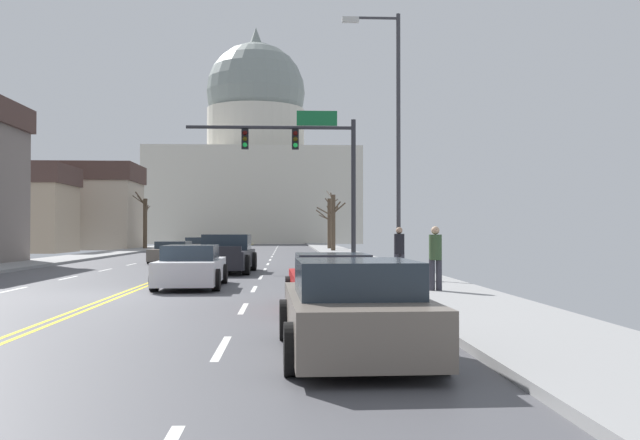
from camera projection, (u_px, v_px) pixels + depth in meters
name	position (u px, v px, depth m)	size (l,w,h in m)	color
ground	(119.00, 295.00, 18.55)	(20.00, 180.00, 0.20)	#4A4A4F
signal_gantry	(308.00, 155.00, 32.61)	(7.91, 0.41, 7.21)	#28282D
street_lamp_right	(392.00, 125.00, 23.35)	(1.96, 0.24, 8.87)	#333338
capitol_building	(256.00, 165.00, 101.85)	(29.29, 20.11, 31.57)	beige
pickup_truck_near_00	(225.00, 255.00, 28.85)	(2.49, 5.31, 1.57)	black
sedan_near_01	(191.00, 268.00, 21.24)	(2.01, 4.66, 1.29)	silver
sedan_near_02	(331.00, 283.00, 15.29)	(2.03, 4.30, 1.22)	#B71414
sedan_near_03	(353.00, 311.00, 9.64)	(2.08, 4.47, 1.32)	#6B6056
sedan_oncoming_00	(173.00, 252.00, 37.53)	(2.15, 4.52, 1.16)	#6B6056
sedan_oncoming_01	(198.00, 247.00, 49.89)	(2.13, 4.46, 1.27)	#6B6056
flank_building_00	(76.00, 206.00, 65.30)	(11.58, 7.53, 7.96)	#B2A38E
flank_building_02	(0.00, 208.00, 55.61)	(11.11, 6.68, 6.96)	tan
bare_tree_00	(329.00, 222.00, 63.32)	(2.18, 2.13, 4.53)	#4C3D2D
bare_tree_01	(145.00, 222.00, 63.40)	(1.57, 2.34, 5.11)	#4C3D2D
bare_tree_02	(333.00, 221.00, 56.58)	(2.31, 2.66, 4.94)	#4C3D2D
pedestrian_00	(435.00, 255.00, 18.50)	(0.35, 0.34, 1.70)	#33333D
pedestrian_01	(399.00, 250.00, 22.93)	(0.35, 0.34, 1.70)	#33333D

